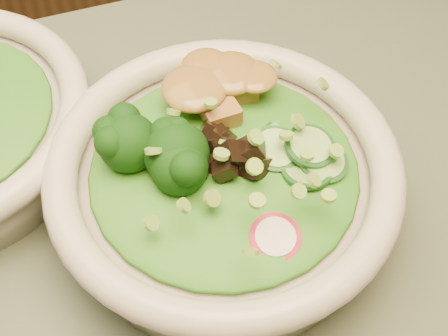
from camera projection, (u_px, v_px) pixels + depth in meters
name	position (u px, v px, depth m)	size (l,w,h in m)	color
salad_bowl	(224.00, 183.00, 0.47)	(0.27, 0.27, 0.07)	beige
lettuce_bed	(224.00, 167.00, 0.46)	(0.20, 0.20, 0.02)	#256314
broccoli_florets	(139.00, 169.00, 0.44)	(0.08, 0.07, 0.04)	black
radish_slices	(245.00, 240.00, 0.42)	(0.11, 0.04, 0.02)	maroon
cucumber_slices	(311.00, 147.00, 0.45)	(0.07, 0.07, 0.04)	#92C86F
mushroom_heap	(221.00, 143.00, 0.45)	(0.07, 0.07, 0.04)	black
tofu_cubes	(212.00, 95.00, 0.49)	(0.09, 0.06, 0.04)	#A76837
peanut_sauce	(212.00, 83.00, 0.47)	(0.07, 0.06, 0.02)	brown
scallion_garnish	(224.00, 147.00, 0.44)	(0.19, 0.19, 0.02)	#7BB03E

